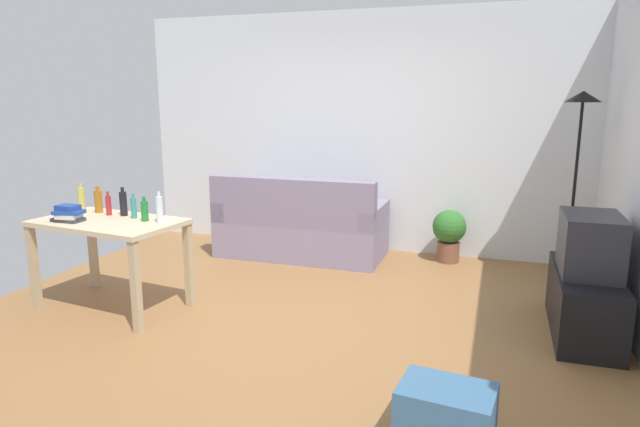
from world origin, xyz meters
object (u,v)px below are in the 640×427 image
(bottle_dark, at_px, (123,203))
(bottle_green, at_px, (145,211))
(bottle_tall, at_px, (134,208))
(storage_box, at_px, (446,414))
(bottle_squat, at_px, (81,200))
(couch, at_px, (300,230))
(tv, at_px, (591,244))
(potted_plant, at_px, (449,232))
(bottle_amber, at_px, (98,201))
(book_stack, at_px, (68,214))
(torchiere_lamp, at_px, (579,136))
(tv_stand, at_px, (584,303))
(bottle_clear, at_px, (160,209))
(bottle_red, at_px, (109,205))
(desk, at_px, (109,233))

(bottle_dark, distance_m, bottle_green, 0.33)
(bottle_tall, relative_size, bottle_green, 1.03)
(storage_box, height_order, bottle_green, bottle_green)
(bottle_dark, bearing_deg, bottle_squat, 179.89)
(couch, bearing_deg, bottle_green, 70.31)
(tv, height_order, storage_box, tv)
(potted_plant, relative_size, bottle_amber, 2.43)
(bottle_tall, xyz_separation_m, book_stack, (-0.43, -0.27, -0.03))
(bottle_squat, xyz_separation_m, bottle_tall, (0.59, -0.06, -0.02))
(torchiere_lamp, relative_size, bottle_tall, 8.56)
(potted_plant, distance_m, bottle_green, 3.18)
(bottle_dark, bearing_deg, couch, 60.89)
(book_stack, bearing_deg, potted_plant, 39.92)
(tv_stand, relative_size, storage_box, 2.29)
(bottle_clear, height_order, book_stack, bottle_clear)
(storage_box, height_order, book_stack, book_stack)
(couch, relative_size, torchiere_lamp, 1.01)
(bottle_red, bearing_deg, book_stack, -115.26)
(tv_stand, xyz_separation_m, book_stack, (-3.99, -0.80, 0.58))
(tv_stand, xyz_separation_m, bottle_tall, (-3.56, -0.52, 0.61))
(tv, xyz_separation_m, desk, (-3.72, -0.65, -0.05))
(desk, distance_m, potted_plant, 3.43)
(bottle_green, xyz_separation_m, bottle_clear, (0.15, -0.01, 0.02))
(bottle_red, distance_m, bottle_clear, 0.59)
(bottle_amber, bearing_deg, storage_box, -21.81)
(desk, xyz_separation_m, bottle_squat, (-0.42, 0.19, 0.22))
(bottle_red, distance_m, bottle_tall, 0.29)
(storage_box, xyz_separation_m, bottle_green, (-2.55, 1.09, 0.70))
(couch, height_order, bottle_clear, bottle_clear)
(tv, bearing_deg, bottle_clear, 100.35)
(bottle_amber, bearing_deg, torchiere_lamp, 21.79)
(couch, xyz_separation_m, bottle_red, (-1.10, -1.76, 0.54))
(tv, bearing_deg, couch, 65.17)
(couch, bearing_deg, desk, 63.03)
(tv, relative_size, bottle_dark, 2.43)
(storage_box, bearing_deg, bottle_clear, 155.67)
(tv_stand, height_order, tv, tv)
(tv_stand, bearing_deg, tv, -90.00)
(couch, bearing_deg, tv_stand, 155.14)
(potted_plant, relative_size, bottle_red, 2.74)
(desk, relative_size, bottle_green, 6.23)
(couch, xyz_separation_m, tv, (2.74, -1.27, 0.39))
(bottle_squat, distance_m, bottle_tall, 0.59)
(potted_plant, bearing_deg, tv_stand, -54.20)
(storage_box, bearing_deg, tv_stand, 63.06)
(bottle_tall, bearing_deg, tv, 8.37)
(desk, relative_size, bottle_squat, 4.98)
(desk, height_order, storage_box, desk)
(tv_stand, xyz_separation_m, potted_plant, (-1.14, 1.58, 0.09))
(tv, bearing_deg, desk, 99.96)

